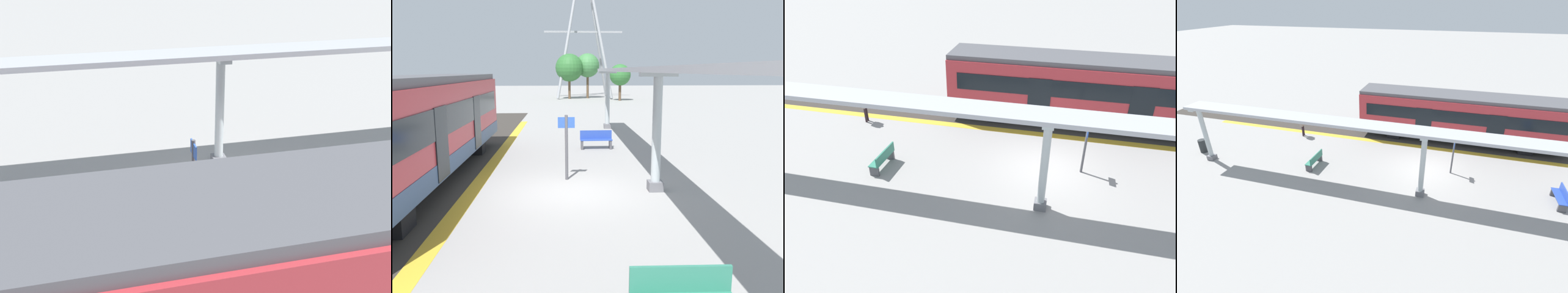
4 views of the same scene
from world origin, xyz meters
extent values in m
plane|color=#979592|center=(0.00, 0.00, 0.00)|extent=(176.00, 176.00, 0.00)
cube|color=gold|center=(-2.91, 0.00, 0.00)|extent=(0.47, 35.25, 0.01)
cube|color=#B32F36|center=(-4.75, 1.62, 1.94)|extent=(2.60, 14.16, 2.60)
cube|color=#515156|center=(-4.75, 1.62, 3.36)|extent=(2.39, 14.16, 0.24)
cube|color=black|center=(-3.43, 1.62, 2.25)|extent=(0.03, 13.02, 0.84)
cube|color=black|center=(-3.43, -0.74, 1.69)|extent=(0.04, 1.10, 2.00)
cube|color=black|center=(-3.43, 3.98, 1.69)|extent=(0.04, 1.10, 2.00)
cube|color=slate|center=(2.70, 0.01, 0.15)|extent=(0.44, 0.44, 0.30)
cylinder|color=#ABB6B8|center=(2.70, 0.01, 1.89)|extent=(0.28, 0.28, 3.17)
cube|color=#ABB6B8|center=(2.70, 0.01, 3.53)|extent=(1.10, 0.36, 0.12)
cube|color=#A8AAB2|center=(2.70, 0.10, 3.67)|extent=(1.20, 28.09, 0.16)
cylinder|color=#4C4C51|center=(-0.01, 1.47, 1.10)|extent=(0.10, 0.10, 2.20)
cube|color=#284C9E|center=(-0.01, 1.47, 1.95)|extent=(0.56, 0.04, 0.36)
camera|label=1|loc=(-9.80, 3.72, 6.76)|focal=40.82mm
camera|label=2|loc=(-0.11, -11.98, 3.65)|focal=37.57mm
camera|label=3|loc=(13.04, 0.26, 8.56)|focal=32.99mm
camera|label=4|loc=(15.34, 1.11, 9.34)|focal=26.32mm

